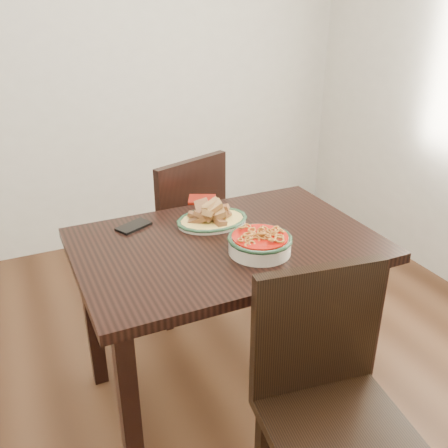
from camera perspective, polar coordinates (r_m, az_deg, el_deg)
name	(u,v)px	position (r m, az deg, el deg)	size (l,w,h in m)	color
floor	(204,410)	(2.26, -2.24, -20.46)	(3.50, 3.50, 0.00)	#371F11
wall_back	(88,47)	(3.28, -15.33, 18.89)	(3.50, 0.10, 2.60)	beige
dining_table	(226,264)	(1.96, 0.25, -4.63)	(1.13, 0.76, 0.75)	black
chair_far	(179,228)	(2.59, -5.11, -0.41)	(0.54, 0.54, 0.89)	black
chair_near	(328,395)	(1.64, 11.79, -18.56)	(0.47, 0.47, 0.89)	black
fish_plate	(212,213)	(2.03, -1.36, 1.27)	(0.29, 0.23, 0.11)	beige
noodle_bowl	(260,241)	(1.81, 4.12, -2.00)	(0.24, 0.24, 0.08)	beige
smartphone	(134,226)	(2.04, -10.29, -0.25)	(0.14, 0.07, 0.01)	black
napkin	(202,199)	(2.26, -2.51, 2.83)	(0.12, 0.10, 0.01)	maroon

